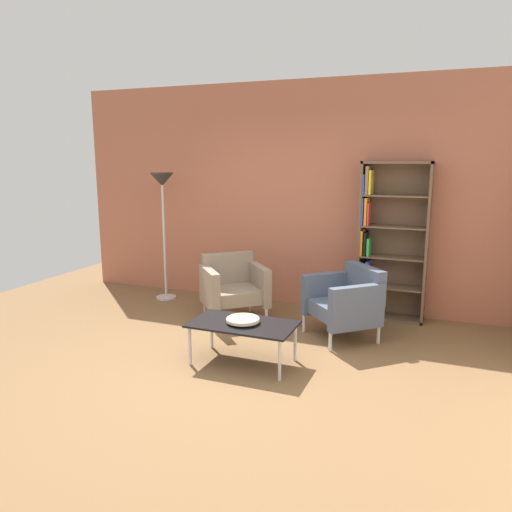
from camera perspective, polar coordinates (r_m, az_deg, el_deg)
ground_plane at (r=4.63m, az=-4.49°, el=-13.52°), size 8.32×8.32×0.00m
brick_back_panel at (r=6.51m, az=4.94°, el=6.98°), size 6.40×0.12×2.90m
bookshelf_tall at (r=6.13m, az=14.95°, el=1.52°), size 0.80×0.30×1.90m
coffee_table_low at (r=4.73m, az=-1.52°, el=-8.13°), size 1.00×0.56×0.40m
decorative_bowl at (r=4.70m, az=-1.52°, el=-7.36°), size 0.32×0.32×0.05m
armchair_corner_red at (r=5.46m, az=10.39°, el=-5.09°), size 0.95×0.95×0.78m
armchair_spare_guest at (r=5.98m, az=-2.68°, el=-3.47°), size 0.95×0.94×0.78m
floor_lamp_torchiere at (r=6.81m, az=-10.77°, el=7.00°), size 0.32×0.32×1.74m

